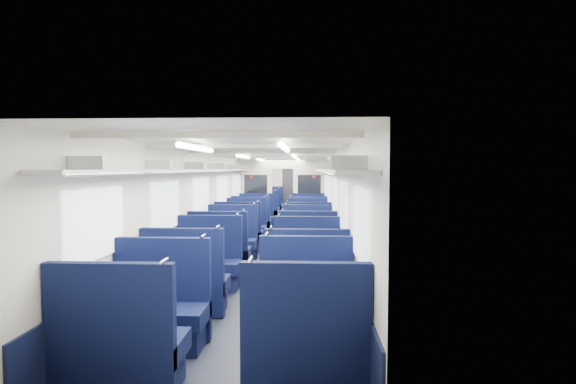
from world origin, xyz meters
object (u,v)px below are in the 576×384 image
Objects in this scene: seat_2 at (159,313)px; seat_12 at (239,235)px; seat_3 at (306,309)px; seat_16 at (251,224)px; seat_22 at (266,210)px; seat_26 at (271,205)px; seat_8 at (220,254)px; seat_27 at (308,205)px; seat_20 at (263,213)px; seat_14 at (246,229)px; seat_18 at (256,220)px; bulkhead at (283,192)px; seat_10 at (232,243)px; seat_21 at (308,213)px; seat_25 at (308,208)px; seat_13 at (308,236)px; seat_0 at (119,351)px; seat_15 at (308,229)px; seat_7 at (307,268)px; seat_11 at (307,243)px; seat_17 at (308,224)px; seat_6 at (208,265)px; seat_5 at (307,288)px; seat_4 at (186,286)px; seat_24 at (268,207)px; seat_23 at (308,210)px; seat_1 at (306,351)px.

seat_2 is 5.84m from seat_12.
seat_16 is (-1.66, 7.94, 0.00)m from seat_3.
seat_22 is 1.00× the size of seat_26.
seat_3 is 3.66m from seat_8.
seat_27 is at bearing -0.13° from seat_26.
seat_14 is at bearing -90.00° from seat_20.
seat_12 and seat_18 have the same top height.
seat_2 is at bearing -173.26° from seat_3.
seat_16 is at bearing 101.81° from seat_3.
seat_16 is (-0.83, -1.56, -0.85)m from bulkhead.
seat_22 is at bearing 90.00° from seat_10.
seat_21 is 1.00× the size of seat_25.
seat_16 is (-1.66, 2.34, 0.00)m from seat_13.
seat_18 is at bearing 90.00° from seat_16.
seat_26 is at bearing 90.00° from seat_0.
seat_25 is (0.00, 6.55, 0.00)m from seat_15.
seat_13 and seat_21 have the same top height.
seat_7 and seat_11 have the same top height.
seat_17 is (1.66, 4.64, 0.00)m from seat_8.
seat_14 is at bearing 90.00° from seat_6.
seat_12 is at bearing -90.00° from seat_22.
seat_25 is 1.00× the size of seat_26.
seat_22 is (-1.66, 5.51, 0.00)m from seat_15.
seat_17 is 4.78m from seat_22.
seat_8 is 1.00× the size of seat_27.
seat_8 is at bearing -109.69° from seat_17.
seat_16 is at bearing -103.85° from seat_27.
seat_26 is at bearing 90.00° from seat_8.
seat_27 is (0.00, 10.11, 0.00)m from seat_11.
seat_6 is 9.07m from seat_21.
seat_0 and seat_25 have the same top height.
seat_6 and seat_10 have the same top height.
seat_5 and seat_6 have the same top height.
seat_4 is 10.39m from seat_21.
seat_25 is (1.66, 12.50, 0.00)m from seat_4.
seat_17 is (1.66, 6.98, 0.00)m from seat_4.
seat_3 is 4.85m from seat_10.
seat_24 is (0.00, 13.72, 0.00)m from seat_2.
bulkhead is at bearing 117.46° from seat_17.
seat_2 is at bearing -90.00° from seat_24.
seat_11 is 2.79m from seat_14.
bulkhead is 2.25× the size of seat_10.
seat_24 is at bearing 104.03° from seat_15.
seat_15 is 1.00× the size of seat_18.
seat_10 is (-1.66, 4.56, 0.00)m from seat_3.
seat_21 is at bearing 90.00° from seat_5.
seat_6 is 1.00m from seat_8.
seat_12 is at bearing -90.00° from seat_24.
seat_2 and seat_23 have the same top height.
seat_27 is at bearing 90.00° from seat_1.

